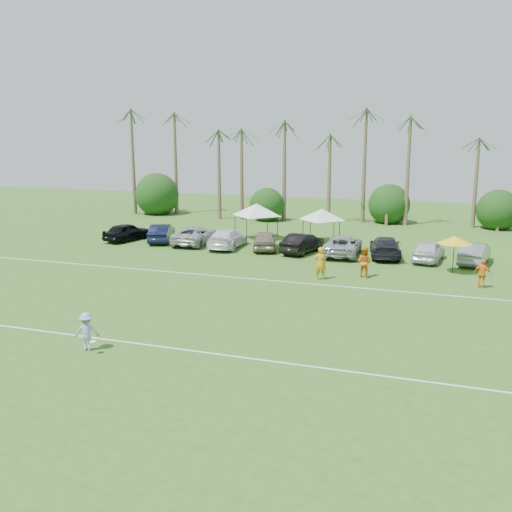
% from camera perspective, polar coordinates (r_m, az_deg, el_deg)
% --- Properties ---
extents(ground, '(120.00, 120.00, 0.00)m').
position_cam_1_polar(ground, '(23.11, -13.47, -10.30)').
color(ground, '#315E1C').
rests_on(ground, ground).
extents(field_lines, '(80.00, 12.10, 0.01)m').
position_cam_1_polar(field_lines, '(29.75, -5.24, -4.91)').
color(field_lines, white).
rests_on(field_lines, ground).
extents(palm_tree_0, '(2.40, 2.40, 8.90)m').
position_cam_1_polar(palm_tree_0, '(65.33, -12.43, 10.74)').
color(palm_tree_0, brown).
rests_on(palm_tree_0, ground).
extents(palm_tree_1, '(2.40, 2.40, 9.90)m').
position_cam_1_polar(palm_tree_1, '(62.88, -8.48, 11.65)').
color(palm_tree_1, brown).
rests_on(palm_tree_1, ground).
extents(palm_tree_2, '(2.40, 2.40, 10.90)m').
position_cam_1_polar(palm_tree_2, '(60.76, -4.21, 12.54)').
color(palm_tree_2, brown).
rests_on(palm_tree_2, ground).
extents(palm_tree_3, '(2.40, 2.40, 11.90)m').
position_cam_1_polar(palm_tree_3, '(59.33, -0.57, 13.41)').
color(palm_tree_3, brown).
rests_on(palm_tree_3, ground).
extents(palm_tree_4, '(2.40, 2.40, 8.90)m').
position_cam_1_polar(palm_tree_4, '(58.11, 3.23, 10.87)').
color(palm_tree_4, brown).
rests_on(palm_tree_4, ground).
extents(palm_tree_5, '(2.40, 2.40, 9.90)m').
position_cam_1_polar(palm_tree_5, '(57.15, 7.18, 11.65)').
color(palm_tree_5, brown).
rests_on(palm_tree_5, ground).
extents(palm_tree_6, '(2.40, 2.40, 10.90)m').
position_cam_1_polar(palm_tree_6, '(56.47, 11.28, 12.39)').
color(palm_tree_6, brown).
rests_on(palm_tree_6, ground).
extents(palm_tree_7, '(2.40, 2.40, 11.90)m').
position_cam_1_polar(palm_tree_7, '(56.07, 15.47, 13.06)').
color(palm_tree_7, brown).
rests_on(palm_tree_7, ground).
extents(palm_tree_8, '(2.40, 2.40, 8.90)m').
position_cam_1_polar(palm_tree_8, '(55.96, 20.51, 10.10)').
color(palm_tree_8, brown).
rests_on(palm_tree_8, ground).
extents(bush_tree_0, '(4.00, 4.00, 4.00)m').
position_cam_1_polar(bush_tree_0, '(65.06, -9.48, 5.84)').
color(bush_tree_0, brown).
rests_on(bush_tree_0, ground).
extents(bush_tree_1, '(4.00, 4.00, 4.00)m').
position_cam_1_polar(bush_tree_1, '(60.02, 1.58, 5.48)').
color(bush_tree_1, brown).
rests_on(bush_tree_1, ground).
extents(bush_tree_2, '(4.00, 4.00, 4.00)m').
position_cam_1_polar(bush_tree_2, '(57.63, 13.09, 4.90)').
color(bush_tree_2, brown).
rests_on(bush_tree_2, ground).
extents(bush_tree_3, '(4.00, 4.00, 4.00)m').
position_cam_1_polar(bush_tree_3, '(57.50, 23.06, 4.24)').
color(bush_tree_3, brown).
rests_on(bush_tree_3, ground).
extents(sideline_player_a, '(0.84, 0.67, 2.01)m').
position_cam_1_polar(sideline_player_a, '(34.82, 6.46, -0.72)').
color(sideline_player_a, orange).
rests_on(sideline_player_a, ground).
extents(sideline_player_b, '(1.11, 0.99, 1.90)m').
position_cam_1_polar(sideline_player_b, '(35.84, 10.79, -0.59)').
color(sideline_player_b, orange).
rests_on(sideline_player_b, ground).
extents(sideline_player_c, '(1.06, 0.68, 1.68)m').
position_cam_1_polar(sideline_player_c, '(35.20, 21.71, -1.65)').
color(sideline_player_c, orange).
rests_on(sideline_player_c, ground).
extents(canopy_tent_left, '(4.34, 4.34, 3.51)m').
position_cam_1_polar(canopy_tent_left, '(47.77, 0.06, 5.26)').
color(canopy_tent_left, black).
rests_on(canopy_tent_left, ground).
extents(canopy_tent_right, '(3.91, 3.91, 3.16)m').
position_cam_1_polar(canopy_tent_right, '(46.97, 6.63, 4.69)').
color(canopy_tent_right, black).
rests_on(canopy_tent_right, ground).
extents(market_umbrella, '(2.17, 2.17, 2.41)m').
position_cam_1_polar(market_umbrella, '(38.01, 19.25, 1.54)').
color(market_umbrella, black).
rests_on(market_umbrella, ground).
extents(frisbee_player, '(1.19, 0.91, 1.59)m').
position_cam_1_polar(frisbee_player, '(24.41, -16.56, -7.26)').
color(frisbee_player, '#929ECF').
rests_on(frisbee_player, ground).
extents(parked_car_0, '(2.72, 4.64, 1.48)m').
position_cam_1_polar(parked_car_0, '(48.62, -12.79, 2.38)').
color(parked_car_0, black).
rests_on(parked_car_0, ground).
extents(parked_car_1, '(2.91, 4.76, 1.48)m').
position_cam_1_polar(parked_car_1, '(47.48, -9.43, 2.29)').
color(parked_car_1, black).
rests_on(parked_car_1, ground).
extents(parked_car_2, '(2.80, 5.48, 1.48)m').
position_cam_1_polar(parked_car_2, '(46.13, -6.13, 2.10)').
color(parked_car_2, '#A7A9AE').
rests_on(parked_car_2, ground).
extents(parked_car_3, '(2.34, 5.21, 1.48)m').
position_cam_1_polar(parked_car_3, '(44.49, -2.88, 1.79)').
color(parked_car_3, white).
rests_on(parked_car_3, ground).
extents(parked_car_4, '(2.95, 4.67, 1.48)m').
position_cam_1_polar(parked_car_4, '(43.64, 0.89, 1.60)').
color(parked_car_4, gray).
rests_on(parked_car_4, ground).
extents(parked_car_5, '(2.50, 4.73, 1.48)m').
position_cam_1_polar(parked_car_5, '(42.64, 4.66, 1.31)').
color(parked_car_5, black).
rests_on(parked_car_5, ground).
extents(parked_car_6, '(2.79, 5.48, 1.48)m').
position_cam_1_polar(parked_car_6, '(42.06, 8.66, 1.06)').
color(parked_car_6, '#9B9FA5').
rests_on(parked_car_6, ground).
extents(parked_car_7, '(2.87, 5.38, 1.48)m').
position_cam_1_polar(parked_car_7, '(42.03, 12.80, 0.89)').
color(parked_car_7, black).
rests_on(parked_car_7, ground).
extents(parked_car_8, '(2.31, 4.54, 1.48)m').
position_cam_1_polar(parked_car_8, '(41.46, 16.88, 0.52)').
color(parked_car_8, silver).
rests_on(parked_car_8, ground).
extents(parked_car_9, '(2.35, 4.71, 1.48)m').
position_cam_1_polar(parked_car_9, '(41.59, 21.03, 0.26)').
color(parked_car_9, gray).
rests_on(parked_car_9, ground).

